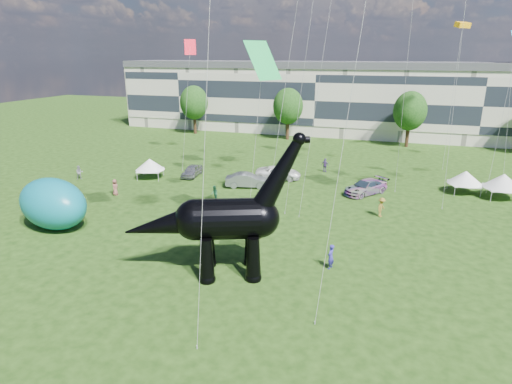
% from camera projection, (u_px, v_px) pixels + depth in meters
% --- Properties ---
extents(ground, '(220.00, 220.00, 0.00)m').
position_uv_depth(ground, '(259.00, 322.00, 24.30)').
color(ground, '#16330C').
rests_on(ground, ground).
extents(terrace_row, '(78.00, 11.00, 12.00)m').
position_uv_depth(terrace_row, '(320.00, 101.00, 80.78)').
color(terrace_row, beige).
rests_on(terrace_row, ground).
extents(tree_far_left, '(5.20, 5.20, 9.44)m').
position_uv_depth(tree_far_left, '(194.00, 100.00, 79.19)').
color(tree_far_left, '#382314').
rests_on(tree_far_left, ground).
extents(tree_mid_left, '(5.20, 5.20, 9.44)m').
position_uv_depth(tree_mid_left, '(288.00, 103.00, 73.77)').
color(tree_mid_left, '#382314').
rests_on(tree_mid_left, ground).
extents(tree_mid_right, '(5.20, 5.20, 9.44)m').
position_uv_depth(tree_mid_right, '(410.00, 108.00, 67.75)').
color(tree_mid_right, '#382314').
rests_on(tree_mid_right, ground).
extents(dinosaur_sculpture, '(12.12, 6.37, 10.15)m').
position_uv_depth(dinosaur_sculpture, '(221.00, 221.00, 28.55)').
color(dinosaur_sculpture, black).
rests_on(dinosaur_sculpture, ground).
extents(car_silver, '(1.96, 4.24, 1.41)m').
position_uv_depth(car_silver, '(192.00, 171.00, 52.76)').
color(car_silver, '#A5A4A9').
rests_on(car_silver, ground).
extents(car_grey, '(5.24, 2.97, 1.63)m').
position_uv_depth(car_grey, '(247.00, 180.00, 48.45)').
color(car_grey, gray).
rests_on(car_grey, ground).
extents(car_white, '(5.76, 3.32, 1.51)m').
position_uv_depth(car_white, '(278.00, 173.00, 51.64)').
color(car_white, white).
rests_on(car_white, ground).
extents(car_dark, '(5.00, 5.61, 1.56)m').
position_uv_depth(car_dark, '(366.00, 187.00, 46.11)').
color(car_dark, '#595960').
rests_on(car_dark, ground).
extents(gazebo_near, '(4.34, 4.34, 2.67)m').
position_uv_depth(gazebo_near, '(503.00, 181.00, 44.38)').
color(gazebo_near, silver).
rests_on(gazebo_near, ground).
extents(gazebo_far, '(4.17, 4.17, 2.49)m').
position_uv_depth(gazebo_far, '(465.00, 178.00, 46.15)').
color(gazebo_far, white).
rests_on(gazebo_far, ground).
extents(gazebo_left, '(4.30, 4.30, 2.42)m').
position_uv_depth(gazebo_left, '(150.00, 164.00, 51.74)').
color(gazebo_left, white).
rests_on(gazebo_left, ground).
extents(inflatable_teal, '(7.94, 6.03, 4.42)m').
position_uv_depth(inflatable_teal, '(53.00, 204.00, 36.77)').
color(inflatable_teal, '#0B7488').
rests_on(inflatable_teal, ground).
extents(visitors, '(54.77, 40.59, 1.87)m').
position_uv_depth(visitors, '(325.00, 210.00, 39.05)').
color(visitors, '#307853').
rests_on(visitors, ground).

